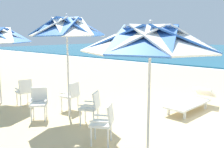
{
  "coord_description": "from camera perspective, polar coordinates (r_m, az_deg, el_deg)",
  "views": [
    {
      "loc": [
        2.08,
        -6.59,
        2.3
      ],
      "look_at": [
        -3.14,
        -0.57,
        1.0
      ],
      "focal_mm": 39.37,
      "sensor_mm": 36.0,
      "label": 1
    }
  ],
  "objects": [
    {
      "name": "plastic_chair_1",
      "position": [
        6.31,
        -4.75,
        -7.39
      ],
      "size": [
        0.61,
        0.59,
        0.87
      ],
      "color": "white",
      "rests_on": "ground"
    },
    {
      "name": "beach_umbrella_1",
      "position": [
        6.75,
        -10.45,
        10.4
      ],
      "size": [
        2.05,
        2.05,
        2.84
      ],
      "color": "silver",
      "rests_on": "ground"
    },
    {
      "name": "ground_plane",
      "position": [
        7.28,
        22.52,
        -9.88
      ],
      "size": [
        80.0,
        80.0,
        0.0
      ],
      "primitive_type": "plane",
      "color": "#D3B784"
    },
    {
      "name": "beach_umbrella_0",
      "position": [
        4.49,
        8.89,
        7.93
      ],
      "size": [
        2.51,
        2.51,
        2.55
      ],
      "color": "silver",
      "rests_on": "ground"
    },
    {
      "name": "sun_lounger_1",
      "position": [
        7.88,
        17.92,
        -6.05
      ],
      "size": [
        0.78,
        2.19,
        0.62
      ],
      "color": "white",
      "rests_on": "ground"
    },
    {
      "name": "plastic_chair_2",
      "position": [
        7.0,
        -16.6,
        -6.07
      ],
      "size": [
        0.63,
        0.63,
        0.87
      ],
      "color": "white",
      "rests_on": "ground"
    },
    {
      "name": "plastic_chair_3",
      "position": [
        7.56,
        -9.43,
        -4.66
      ],
      "size": [
        0.54,
        0.51,
        0.87
      ],
      "color": "white",
      "rests_on": "ground"
    },
    {
      "name": "plastic_chair_4",
      "position": [
        8.46,
        -19.67,
        -3.59
      ],
      "size": [
        0.53,
        0.51,
        0.87
      ],
      "color": "white",
      "rests_on": "ground"
    },
    {
      "name": "plastic_chair_0",
      "position": [
        5.24,
        -1.76,
        -10.9
      ],
      "size": [
        0.62,
        0.61,
        0.87
      ],
      "color": "white",
      "rests_on": "ground"
    }
  ]
}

